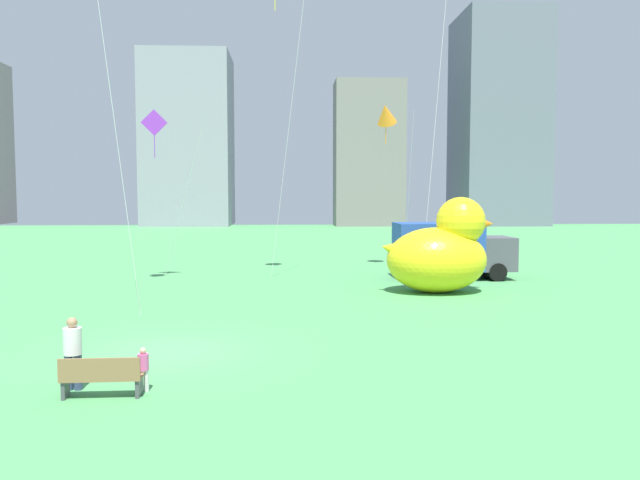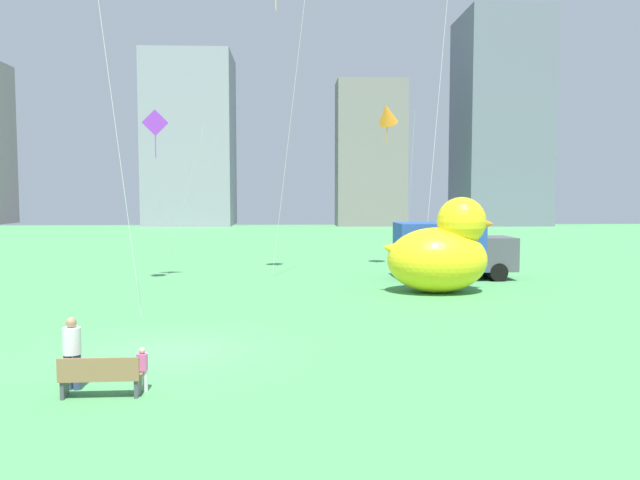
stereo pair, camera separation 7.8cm
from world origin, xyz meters
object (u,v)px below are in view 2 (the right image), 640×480
at_px(park_bench, 100,376).
at_px(kite_purple, 157,129).
at_px(box_truck, 451,251).
at_px(person_adult, 72,350).
at_px(kite_orange, 387,114).
at_px(giant_inflatable_duck, 441,252).
at_px(person_child, 142,367).

bearing_deg(park_bench, kite_purple, 97.48).
xyz_separation_m(box_truck, kite_purple, (-14.59, -0.20, 6.03)).
xyz_separation_m(person_adult, kite_orange, (10.32, 22.09, 7.89)).
height_order(park_bench, kite_orange, kite_orange).
distance_m(giant_inflatable_duck, box_truck, 4.61).
bearing_deg(person_child, kite_purple, 100.17).
height_order(box_truck, kite_purple, kite_purple).
height_order(giant_inflatable_duck, kite_purple, kite_purple).
distance_m(giant_inflatable_duck, kite_purple, 14.82).
bearing_deg(giant_inflatable_duck, park_bench, -127.17).
relative_size(person_child, kite_orange, 0.10).
xyz_separation_m(giant_inflatable_duck, kite_orange, (-1.12, 8.67, 7.00)).
xyz_separation_m(person_child, kite_orange, (8.74, 22.31, 8.24)).
bearing_deg(kite_purple, person_child, -79.83).
bearing_deg(box_truck, person_adult, -126.21).
distance_m(park_bench, kite_orange, 26.02).
bearing_deg(kite_orange, person_adult, -115.04).
distance_m(park_bench, person_adult, 1.10).
bearing_deg(person_child, box_truck, 57.58).
relative_size(person_child, kite_purple, 0.12).
distance_m(park_bench, kite_purple, 19.63).
height_order(giant_inflatable_duck, kite_orange, kite_orange).
relative_size(person_adult, kite_purple, 0.19).
bearing_deg(park_bench, box_truck, 56.42).
bearing_deg(person_adult, park_bench, -39.27).
relative_size(person_adult, giant_inflatable_duck, 0.32).
bearing_deg(person_adult, kite_purple, 95.22).
xyz_separation_m(person_child, kite_purple, (-3.19, 17.76, 6.93)).
bearing_deg(giant_inflatable_duck, person_adult, -130.47).
distance_m(park_bench, person_child, 0.91).
distance_m(box_truck, kite_orange, 8.94).
bearing_deg(kite_orange, box_truck, -58.45).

